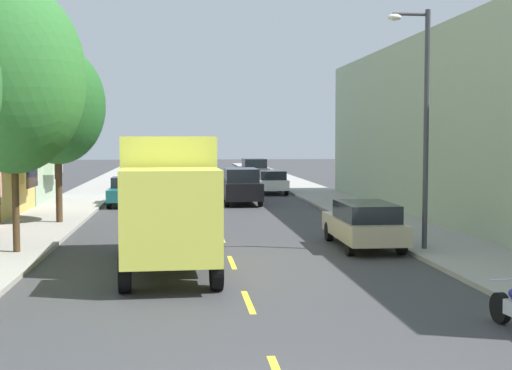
% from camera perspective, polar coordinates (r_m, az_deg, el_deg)
% --- Properties ---
extents(ground_plane, '(160.00, 160.00, 0.00)m').
position_cam_1_polar(ground_plane, '(38.55, -3.85, -1.56)').
color(ground_plane, '#38383A').
extents(sidewalk_left, '(3.20, 120.00, 0.14)m').
position_cam_1_polar(sidewalk_left, '(36.96, -14.81, -1.80)').
color(sidewalk_left, '#99968E').
rests_on(sidewalk_left, ground_plane).
extents(sidewalk_right, '(3.20, 120.00, 0.14)m').
position_cam_1_polar(sidewalk_right, '(37.51, 7.17, -1.62)').
color(sidewalk_right, '#99968E').
rests_on(sidewalk_right, ground_plane).
extents(lane_centerline_dashes, '(0.14, 47.20, 0.01)m').
position_cam_1_polar(lane_centerline_dashes, '(33.08, -3.49, -2.43)').
color(lane_centerline_dashes, yellow).
rests_on(lane_centerline_dashes, ground_plane).
extents(street_tree_second, '(4.30, 4.30, 8.10)m').
position_cam_1_polar(street_tree_second, '(22.71, -18.79, 8.08)').
color(street_tree_second, '#47331E').
rests_on(street_tree_second, sidewalk_left).
extents(street_tree_third, '(3.86, 3.86, 7.16)m').
position_cam_1_polar(street_tree_third, '(30.25, -15.54, 6.13)').
color(street_tree_third, '#47331E').
rests_on(street_tree_third, sidewalk_left).
extents(street_lamp, '(1.35, 0.28, 7.35)m').
position_cam_1_polar(street_lamp, '(22.71, 13.08, 5.66)').
color(street_lamp, '#38383D').
rests_on(street_lamp, sidewalk_right).
extents(delivery_box_truck, '(2.67, 7.67, 3.62)m').
position_cam_1_polar(delivery_box_truck, '(19.84, -7.05, -0.79)').
color(delivery_box_truck, '#D8D84C').
rests_on(delivery_box_truck, ground_plane).
extents(parked_wagon_champagne, '(1.85, 4.71, 1.50)m').
position_cam_1_polar(parked_wagon_champagne, '(23.56, 8.59, -3.04)').
color(parked_wagon_champagne, tan).
rests_on(parked_wagon_champagne, ground_plane).
extents(parked_wagon_white, '(1.95, 4.75, 1.50)m').
position_cam_1_polar(parked_wagon_white, '(45.88, 1.22, 0.31)').
color(parked_wagon_white, silver).
rests_on(parked_wagon_white, ground_plane).
extents(parked_hatchback_teal, '(1.76, 4.01, 1.50)m').
position_cam_1_polar(parked_hatchback_teal, '(38.25, -10.29, -0.52)').
color(parked_hatchback_teal, '#195B60').
rests_on(parked_hatchback_teal, ground_plane).
extents(parked_hatchback_silver, '(1.83, 4.04, 1.50)m').
position_cam_1_polar(parked_hatchback_silver, '(57.67, -8.94, 0.93)').
color(parked_hatchback_silver, '#B2B5BA').
rests_on(parked_hatchback_silver, ground_plane).
extents(parked_wagon_orange, '(1.87, 4.72, 1.50)m').
position_cam_1_polar(parked_wagon_orange, '(49.75, -9.43, 0.53)').
color(parked_wagon_orange, orange).
rests_on(parked_wagon_orange, ground_plane).
extents(parked_suv_charcoal, '(1.99, 4.82, 1.93)m').
position_cam_1_polar(parked_suv_charcoal, '(56.67, -0.15, 1.16)').
color(parked_suv_charcoal, '#333338').
rests_on(parked_suv_charcoal, ground_plane).
extents(moving_black_sedan, '(1.95, 4.80, 1.93)m').
position_cam_1_polar(moving_black_sedan, '(38.67, -1.20, -0.07)').
color(moving_black_sedan, black).
rests_on(moving_black_sedan, ground_plane).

